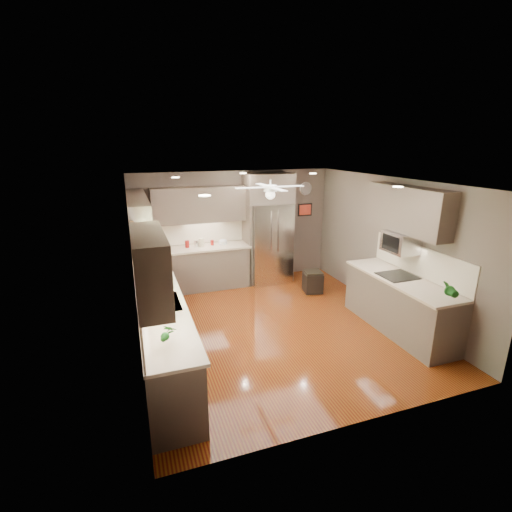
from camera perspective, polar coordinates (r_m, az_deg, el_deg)
floor at (r=6.62m, az=2.95°, el=-10.68°), size 5.00×5.00×0.00m
ceiling at (r=5.90m, az=3.32°, el=11.39°), size 5.00×5.00×0.00m
wall_back at (r=8.43m, az=-3.34°, el=4.46°), size 4.50×0.00×4.50m
wall_front at (r=4.11m, az=16.64°, el=-10.08°), size 4.50×0.00×4.50m
wall_left at (r=5.72m, az=-18.26°, el=-2.48°), size 0.00×5.00×5.00m
wall_right at (r=7.27m, az=19.76°, el=1.45°), size 0.00×5.00×5.00m
canister_a at (r=8.00m, az=-10.54°, el=1.83°), size 0.11×0.11×0.15m
canister_b at (r=8.04m, az=-9.15°, el=1.89°), size 0.11×0.11×0.14m
canister_c at (r=8.03m, az=-8.39°, el=2.07°), size 0.13×0.13×0.19m
canister_d at (r=8.12m, az=-6.77°, el=2.07°), size 0.08×0.08×0.11m
soap_bottle at (r=5.85m, az=-16.37°, el=-4.19°), size 0.08×0.08×0.17m
potted_plant_left at (r=4.23m, az=-13.32°, el=-11.43°), size 0.19×0.16×0.30m
potted_plant_right at (r=5.85m, az=27.71°, el=-4.63°), size 0.22×0.19×0.34m
bowl at (r=8.14m, az=-5.09°, el=1.90°), size 0.21×0.21×0.05m
left_run at (r=6.15m, az=-14.87°, el=-8.52°), size 0.65×4.70×1.45m
back_run at (r=8.19m, az=-7.55°, el=-1.59°), size 1.85×0.65×1.45m
uppers at (r=6.43m, az=-5.38°, el=6.14°), size 4.50×4.70×0.95m
window at (r=5.15m, az=-18.07°, el=-1.06°), size 0.05×1.12×0.92m
sink at (r=5.38m, az=-14.36°, el=-7.28°), size 0.50×0.70×0.32m
refrigerator at (r=8.35m, az=1.95°, el=3.92°), size 1.06×0.75×2.45m
right_run at (r=6.74m, az=21.18°, el=-6.80°), size 0.70×2.20×1.45m
microwave at (r=6.67m, az=21.36°, el=1.99°), size 0.43×0.55×0.34m
ceiling_fan at (r=6.19m, az=2.22°, el=10.11°), size 1.18×1.18×0.32m
recessed_lights at (r=6.25m, az=1.54°, el=11.67°), size 2.84×3.14×0.01m
wall_clock at (r=8.92m, az=7.65°, el=10.24°), size 0.30×0.03×0.30m
framed_print at (r=8.98m, az=7.54°, el=7.07°), size 0.36×0.03×0.30m
stool at (r=8.01m, az=8.72°, el=-3.94°), size 0.43×0.43×0.46m
paper_towel at (r=4.98m, az=-14.05°, el=-7.12°), size 0.13×0.13×0.33m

